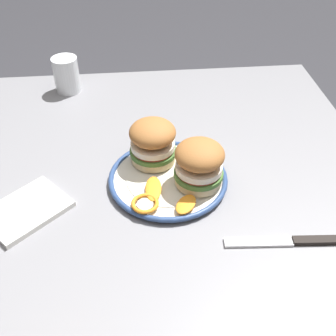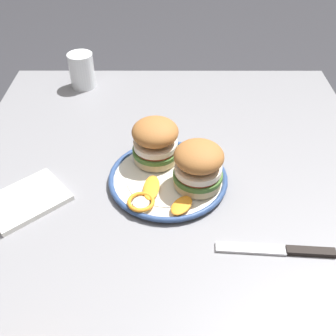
# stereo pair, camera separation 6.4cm
# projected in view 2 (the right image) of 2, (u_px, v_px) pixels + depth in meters

# --- Properties ---
(dining_table) EXTENTS (1.20, 0.97, 0.73)m
(dining_table) POSITION_uv_depth(u_px,v_px,m) (171.00, 236.00, 0.91)
(dining_table) COLOR gray
(dining_table) RESTS_ON ground
(dinner_plate) EXTENTS (0.26, 0.26, 0.02)m
(dinner_plate) POSITION_uv_depth(u_px,v_px,m) (168.00, 179.00, 0.90)
(dinner_plate) COLOR silver
(dinner_plate) RESTS_ON dining_table
(sandwich_half_left) EXTENTS (0.15, 0.15, 0.10)m
(sandwich_half_left) POSITION_uv_depth(u_px,v_px,m) (155.00, 140.00, 0.91)
(sandwich_half_left) COLOR beige
(sandwich_half_left) RESTS_ON dinner_plate
(sandwich_half_right) EXTENTS (0.14, 0.14, 0.10)m
(sandwich_half_right) POSITION_uv_depth(u_px,v_px,m) (198.00, 165.00, 0.84)
(sandwich_half_right) COLOR beige
(sandwich_half_right) RESTS_ON dinner_plate
(orange_peel_curled) EXTENTS (0.07, 0.07, 0.01)m
(orange_peel_curled) POSITION_uv_depth(u_px,v_px,m) (141.00, 202.00, 0.83)
(orange_peel_curled) COLOR orange
(orange_peel_curled) RESTS_ON dinner_plate
(orange_peel_strip_long) EXTENTS (0.07, 0.06, 0.01)m
(orange_peel_strip_long) POSITION_uv_depth(u_px,v_px,m) (182.00, 205.00, 0.82)
(orange_peel_strip_long) COLOR orange
(orange_peel_strip_long) RESTS_ON dinner_plate
(orange_peel_strip_short) EXTENTS (0.08, 0.04, 0.01)m
(orange_peel_strip_short) POSITION_uv_depth(u_px,v_px,m) (151.00, 187.00, 0.86)
(orange_peel_strip_short) COLOR orange
(orange_peel_strip_short) RESTS_ON dinner_plate
(drinking_glass) EXTENTS (0.07, 0.07, 0.10)m
(drinking_glass) POSITION_uv_depth(u_px,v_px,m) (82.00, 73.00, 1.21)
(drinking_glass) COLOR white
(drinking_glass) RESTS_ON dining_table
(table_knife) EXTENTS (0.04, 0.22, 0.01)m
(table_knife) POSITION_uv_depth(u_px,v_px,m) (284.00, 251.00, 0.76)
(table_knife) COLOR silver
(table_knife) RESTS_ON dining_table
(folded_napkin) EXTENTS (0.19, 0.20, 0.01)m
(folded_napkin) POSITION_uv_depth(u_px,v_px,m) (27.00, 200.00, 0.85)
(folded_napkin) COLOR white
(folded_napkin) RESTS_ON dining_table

